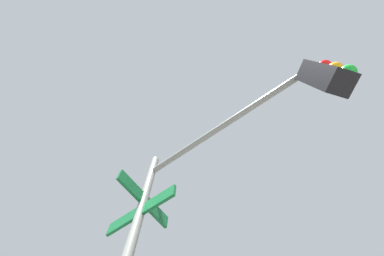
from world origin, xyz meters
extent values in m
cylinder|color=slate|center=(-5.64, -6.18, 4.79)|extent=(2.22, 1.79, 0.09)
cube|color=black|center=(-4.56, -5.32, 4.34)|extent=(0.28, 0.28, 0.80)
sphere|color=red|center=(-4.44, -5.22, 4.59)|extent=(0.18, 0.18, 0.18)
sphere|color=orange|center=(-4.44, -5.22, 4.34)|extent=(0.18, 0.18, 0.18)
sphere|color=green|center=(-4.44, -5.22, 4.09)|extent=(0.18, 0.18, 0.18)
cube|color=#0F5128|center=(-6.72, -7.04, 3.87)|extent=(0.89, 0.72, 0.20)
cube|color=#0F5128|center=(-6.72, -7.04, 4.09)|extent=(0.65, 0.81, 0.20)
camera|label=1|loc=(-4.52, -6.98, 1.45)|focal=22.25mm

